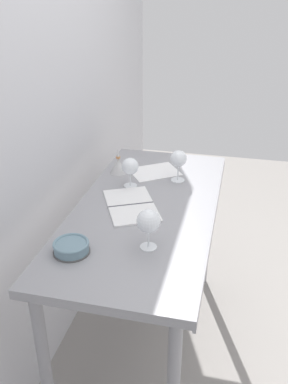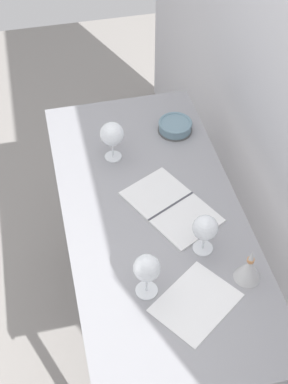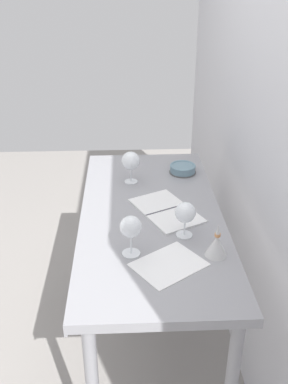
{
  "view_description": "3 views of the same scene",
  "coord_description": "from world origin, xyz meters",
  "px_view_note": "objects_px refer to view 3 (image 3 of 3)",
  "views": [
    {
      "loc": [
        -1.69,
        -0.4,
        1.85
      ],
      "look_at": [
        0.07,
        0.02,
        0.94
      ],
      "focal_mm": 39.16,
      "sensor_mm": 36.0,
      "label": 1
    },
    {
      "loc": [
        1.28,
        -0.33,
        2.42
      ],
      "look_at": [
        -0.04,
        -0.03,
        0.98
      ],
      "focal_mm": 51.5,
      "sensor_mm": 36.0,
      "label": 2
    },
    {
      "loc": [
        1.77,
        -0.12,
        1.93
      ],
      "look_at": [
        -0.06,
        -0.04,
        0.98
      ],
      "focal_mm": 41.48,
      "sensor_mm": 36.0,
      "label": 3
    }
  ],
  "objects_px": {
    "wine_glass_near_right": "(131,228)",
    "tasting_bowl": "(183,168)",
    "wine_glass_far_right": "(185,213)",
    "wine_glass_near_left": "(131,162)",
    "open_notebook": "(166,210)",
    "decanter_funnel": "(217,245)",
    "tasting_sheet_upper": "(169,264)"
  },
  "relations": [
    {
      "from": "wine_glass_near_right",
      "to": "tasting_bowl",
      "type": "height_order",
      "value": "wine_glass_near_right"
    },
    {
      "from": "wine_glass_near_right",
      "to": "tasting_bowl",
      "type": "distance_m",
      "value": 0.81
    },
    {
      "from": "tasting_sheet_upper",
      "to": "decanter_funnel",
      "type": "height_order",
      "value": "decanter_funnel"
    },
    {
      "from": "wine_glass_far_right",
      "to": "decanter_funnel",
      "type": "height_order",
      "value": "wine_glass_far_right"
    },
    {
      "from": "decanter_funnel",
      "to": "wine_glass_near_right",
      "type": "bearing_deg",
      "value": -93.78
    },
    {
      "from": "open_notebook",
      "to": "decanter_funnel",
      "type": "xyz_separation_m",
      "value": [
        0.35,
        0.17,
        0.04
      ]
    },
    {
      "from": "wine_glass_near_right",
      "to": "wine_glass_far_right",
      "type": "bearing_deg",
      "value": 118.58
    },
    {
      "from": "wine_glass_near_right",
      "to": "open_notebook",
      "type": "bearing_deg",
      "value": 152.95
    },
    {
      "from": "wine_glass_near_right",
      "to": "tasting_sheet_upper",
      "type": "bearing_deg",
      "value": 60.84
    },
    {
      "from": "wine_glass_far_right",
      "to": "tasting_sheet_upper",
      "type": "height_order",
      "value": "wine_glass_far_right"
    },
    {
      "from": "wine_glass_far_right",
      "to": "tasting_bowl",
      "type": "distance_m",
      "value": 0.64
    },
    {
      "from": "wine_glass_near_left",
      "to": "open_notebook",
      "type": "relative_size",
      "value": 0.41
    },
    {
      "from": "wine_glass_far_right",
      "to": "wine_glass_near_left",
      "type": "distance_m",
      "value": 0.57
    },
    {
      "from": "tasting_bowl",
      "to": "open_notebook",
      "type": "bearing_deg",
      "value": -17.12
    },
    {
      "from": "tasting_sheet_upper",
      "to": "tasting_bowl",
      "type": "xyz_separation_m",
      "value": [
        -0.83,
        0.16,
        0.02
      ]
    },
    {
      "from": "open_notebook",
      "to": "tasting_sheet_upper",
      "type": "bearing_deg",
      "value": -30.03
    },
    {
      "from": "wine_glass_far_right",
      "to": "tasting_bowl",
      "type": "relative_size",
      "value": 1.06
    },
    {
      "from": "tasting_bowl",
      "to": "decanter_funnel",
      "type": "xyz_separation_m",
      "value": [
        0.77,
        0.04,
        0.02
      ]
    },
    {
      "from": "wine_glass_near_right",
      "to": "wine_glass_near_left",
      "type": "relative_size",
      "value": 1.0
    },
    {
      "from": "tasting_bowl",
      "to": "decanter_funnel",
      "type": "relative_size",
      "value": 1.06
    },
    {
      "from": "open_notebook",
      "to": "tasting_sheet_upper",
      "type": "relative_size",
      "value": 1.62
    },
    {
      "from": "tasting_sheet_upper",
      "to": "decanter_funnel",
      "type": "relative_size",
      "value": 1.86
    },
    {
      "from": "open_notebook",
      "to": "tasting_sheet_upper",
      "type": "distance_m",
      "value": 0.41
    },
    {
      "from": "wine_glass_far_right",
      "to": "tasting_bowl",
      "type": "bearing_deg",
      "value": 173.61
    },
    {
      "from": "wine_glass_far_right",
      "to": "tasting_sheet_upper",
      "type": "relative_size",
      "value": 0.61
    },
    {
      "from": "wine_glass_far_right",
      "to": "wine_glass_near_right",
      "type": "relative_size",
      "value": 0.92
    },
    {
      "from": "wine_glass_far_right",
      "to": "wine_glass_near_right",
      "type": "xyz_separation_m",
      "value": [
        0.12,
        -0.23,
        0.01
      ]
    },
    {
      "from": "open_notebook",
      "to": "tasting_sheet_upper",
      "type": "height_order",
      "value": "open_notebook"
    },
    {
      "from": "wine_glass_far_right",
      "to": "wine_glass_near_left",
      "type": "relative_size",
      "value": 0.92
    },
    {
      "from": "tasting_bowl",
      "to": "decanter_funnel",
      "type": "height_order",
      "value": "decanter_funnel"
    },
    {
      "from": "wine_glass_near_left",
      "to": "decanter_funnel",
      "type": "bearing_deg",
      "value": 25.75
    },
    {
      "from": "wine_glass_far_right",
      "to": "decanter_funnel",
      "type": "xyz_separation_m",
      "value": [
        0.15,
        0.11,
        -0.06
      ]
    }
  ]
}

